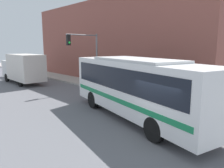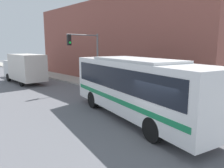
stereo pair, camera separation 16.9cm
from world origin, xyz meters
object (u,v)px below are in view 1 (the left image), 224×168
fire_hydrant (163,95)px  traffic_light_pole (86,51)px  city_bus (136,84)px  delivery_truck (23,68)px  parking_meter (117,80)px  pedestrian_near_corner (110,76)px

fire_hydrant → traffic_light_pole: traffic_light_pole is taller
city_bus → delivery_truck: 15.65m
delivery_truck → parking_meter: size_ratio=5.02×
fire_hydrant → traffic_light_pole: bearing=97.7°
city_bus → delivery_truck: bearing=102.8°
city_bus → delivery_truck: (-0.13, 15.64, -0.24)m
traffic_light_pole → parking_meter: traffic_light_pole is taller
delivery_truck → traffic_light_pole: traffic_light_pole is taller
parking_meter → pedestrian_near_corner: 2.28m
delivery_truck → traffic_light_pole: (3.07, -7.15, 1.86)m
city_bus → pedestrian_near_corner: size_ratio=5.79×
city_bus → fire_hydrant: (3.97, 0.92, -1.39)m
parking_meter → pedestrian_near_corner: bearing=62.2°
delivery_truck → fire_hydrant: 15.33m
traffic_light_pole → parking_meter: (1.02, -2.86, -2.45)m
delivery_truck → fire_hydrant: (4.10, -14.73, -1.14)m
pedestrian_near_corner → parking_meter: bearing=-117.8°
delivery_truck → fire_hydrant: size_ratio=9.22×
traffic_light_pole → fire_hydrant: bearing=-82.3°
city_bus → parking_meter: bearing=67.2°
delivery_truck → pedestrian_near_corner: bearing=-57.2°
delivery_truck → pedestrian_near_corner: 9.53m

